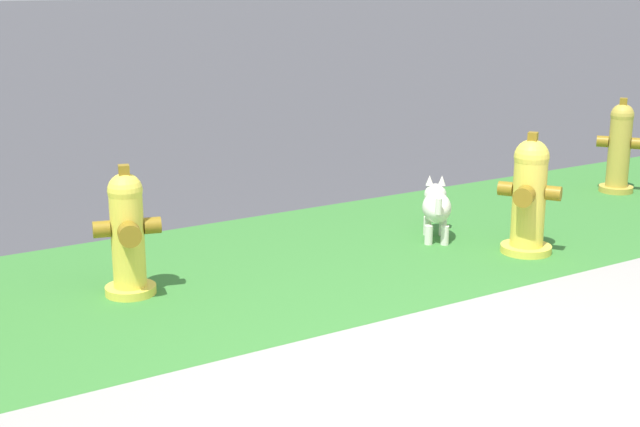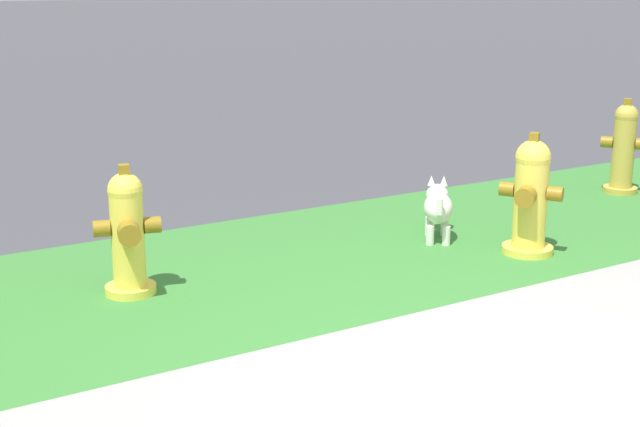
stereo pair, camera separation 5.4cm
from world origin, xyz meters
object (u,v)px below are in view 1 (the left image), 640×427
(small_white_dog, at_px, (436,206))
(fire_hydrant_mid_block, at_px, (529,196))
(fire_hydrant_near_corner, at_px, (620,147))
(fire_hydrant_far_end, at_px, (128,234))

(small_white_dog, bearing_deg, fire_hydrant_mid_block, -117.08)
(fire_hydrant_near_corner, relative_size, fire_hydrant_mid_block, 0.99)
(fire_hydrant_near_corner, xyz_separation_m, fire_hydrant_mid_block, (-1.78, -0.81, 0.00))
(fire_hydrant_near_corner, relative_size, fire_hydrant_far_end, 1.05)
(fire_hydrant_mid_block, xyz_separation_m, small_white_dog, (-0.28, 0.55, -0.15))
(fire_hydrant_near_corner, distance_m, fire_hydrant_mid_block, 1.96)
(fire_hydrant_far_end, height_order, small_white_dog, fire_hydrant_far_end)
(fire_hydrant_far_end, bearing_deg, small_white_dog, -165.79)
(fire_hydrant_near_corner, relative_size, small_white_dog, 1.72)
(fire_hydrant_near_corner, distance_m, fire_hydrant_far_end, 4.16)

